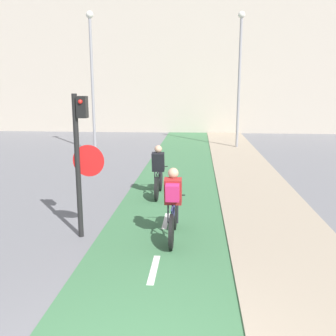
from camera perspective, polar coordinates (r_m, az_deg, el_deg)
name	(u,v)px	position (r m, az deg, el deg)	size (l,w,h in m)	color
building_row_background	(190,57)	(29.94, 3.32, 16.48)	(60.00, 5.20, 11.01)	#B2A899
traffic_light_pole	(81,150)	(7.98, -13.13, 2.62)	(0.67, 0.25, 3.06)	black
street_lamp_far	(92,68)	(19.44, -11.54, 14.73)	(0.36, 0.36, 6.82)	gray
street_lamp_sidewalk	(240,67)	(20.60, 10.87, 14.89)	(0.36, 0.36, 7.03)	gray
cyclist_near	(173,207)	(7.90, 0.78, -5.90)	(0.46, 1.85, 1.56)	black
cyclist_far	(158,174)	(11.12, -1.47, -0.89)	(0.46, 1.82, 1.54)	black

